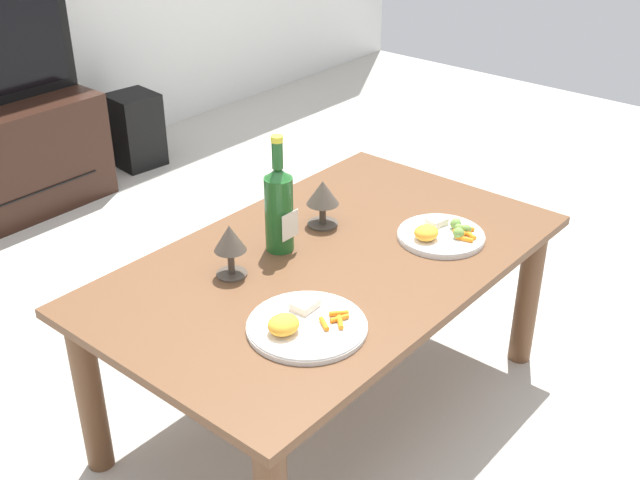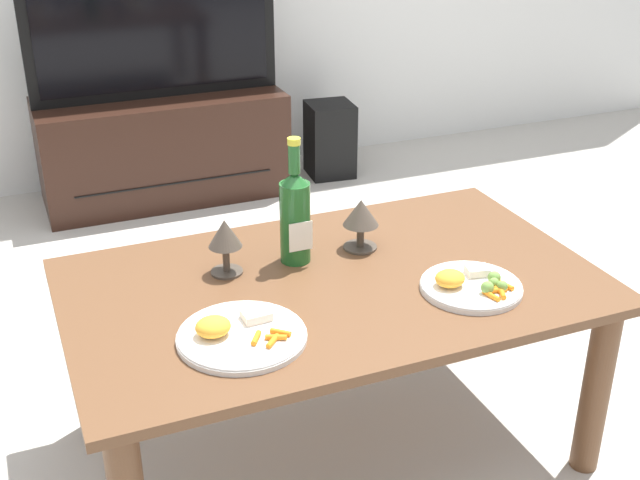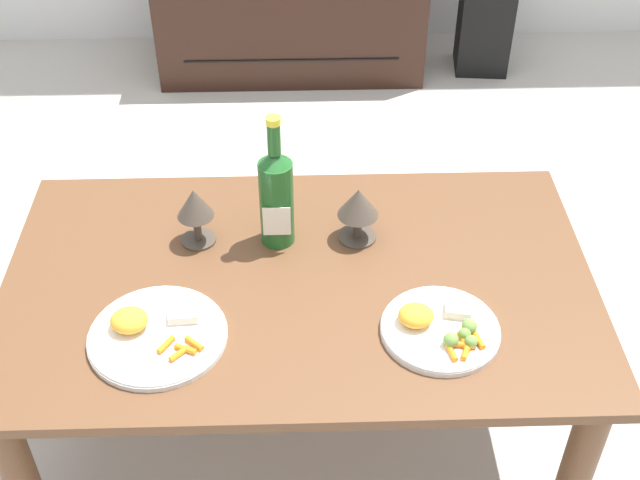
% 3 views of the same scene
% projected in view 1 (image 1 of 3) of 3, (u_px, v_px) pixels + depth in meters
% --- Properties ---
extents(ground_plane, '(6.40, 6.40, 0.00)m').
position_uv_depth(ground_plane, '(328.00, 405.00, 2.33)').
color(ground_plane, '#B7B2A8').
extents(dining_table, '(1.27, 0.76, 0.50)m').
position_uv_depth(dining_table, '(329.00, 285.00, 2.13)').
color(dining_table, brown).
rests_on(dining_table, ground_plane).
extents(floor_speaker, '(0.23, 0.23, 0.35)m').
position_uv_depth(floor_speaker, '(135.00, 130.00, 3.82)').
color(floor_speaker, black).
rests_on(floor_speaker, ground_plane).
extents(wine_bottle, '(0.08, 0.08, 0.32)m').
position_uv_depth(wine_bottle, '(279.00, 206.00, 2.08)').
color(wine_bottle, '#1E5923').
rests_on(wine_bottle, dining_table).
extents(goblet_left, '(0.08, 0.08, 0.14)m').
position_uv_depth(goblet_left, '(230.00, 241.00, 1.97)').
color(goblet_left, '#473D33').
rests_on(goblet_left, dining_table).
extents(goblet_right, '(0.09, 0.09, 0.14)m').
position_uv_depth(goblet_right, '(323.00, 195.00, 2.21)').
color(goblet_right, '#473D33').
rests_on(goblet_right, dining_table).
extents(dinner_plate_left, '(0.28, 0.28, 0.05)m').
position_uv_depth(dinner_plate_left, '(305.00, 325.00, 1.80)').
color(dinner_plate_left, white).
rests_on(dinner_plate_left, dining_table).
extents(dinner_plate_right, '(0.24, 0.24, 0.05)m').
position_uv_depth(dinner_plate_right, '(441.00, 234.00, 2.18)').
color(dinner_plate_right, white).
rests_on(dinner_plate_right, dining_table).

